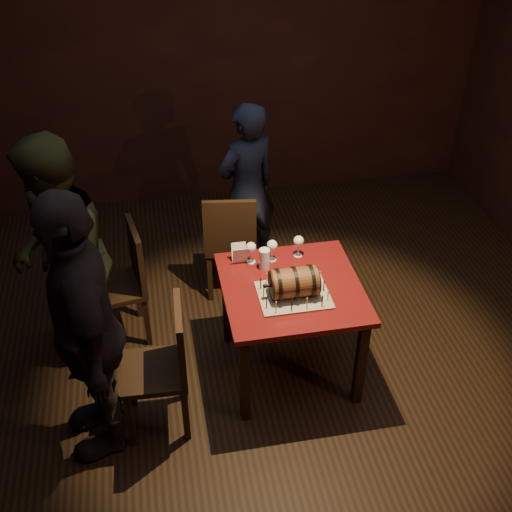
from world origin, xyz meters
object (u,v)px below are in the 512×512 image
wine_glass_mid (272,246)px  pint_of_ale (264,259)px  chair_back (230,239)px  wine_glass_left (251,248)px  pub_table (291,299)px  person_left_front (85,328)px  chair_left_rear (125,278)px  barrel_cake (294,283)px  person_back (247,189)px  person_left_rear (60,260)px  wine_glass_right (299,242)px  chair_left_front (166,361)px

wine_glass_mid → pint_of_ale: wine_glass_mid is taller
chair_back → wine_glass_left: bearing=-85.2°
chair_back → pint_of_ale: bearing=-79.7°
pint_of_ale → wine_glass_mid: bearing=49.3°
pub_table → wine_glass_left: bearing=125.0°
wine_glass_mid → pint_of_ale: size_ratio=1.07×
person_left_front → chair_left_rear: bearing=158.8°
wine_glass_left → wine_glass_mid: size_ratio=1.00×
barrel_cake → pint_of_ale: size_ratio=2.36×
chair_back → person_left_front: 1.67m
barrel_cake → chair_back: 1.11m
pub_table → chair_back: bearing=105.9°
barrel_cake → chair_left_rear: barrel_cake is taller
wine_glass_left → chair_left_rear: chair_left_rear is taller
wine_glass_left → person_back: bearing=81.6°
wine_glass_mid → person_back: (0.00, 1.00, -0.13)m
pint_of_ale → person_left_rear: (-1.33, 0.18, 0.04)m
wine_glass_left → person_back: (0.15, 1.00, -0.13)m
person_left_front → pub_table: bearing=95.7°
pub_table → person_left_rear: 1.54m
person_left_front → person_back: bearing=134.5°
barrel_cake → person_left_rear: size_ratio=0.20×
pub_table → barrel_cake: barrel_cake is taller
pub_table → person_back: 1.31m
pub_table → barrel_cake: (-0.01, -0.10, 0.22)m
pub_table → chair_back: size_ratio=0.97×
wine_glass_left → wine_glass_mid: 0.14m
pub_table → wine_glass_right: size_ratio=5.59×
person_left_rear → person_left_front: size_ratio=0.96×
wine_glass_left → chair_back: bearing=94.8°
pub_table → chair_left_rear: 1.24m
chair_left_rear → person_left_front: (-0.20, -0.92, 0.38)m
wine_glass_right → chair_left_rear: (-1.20, 0.27, -0.35)m
wine_glass_mid → person_left_front: bearing=-152.3°
person_back → person_left_front: size_ratio=0.82×
person_left_front → chair_back: bearing=132.3°
pub_table → wine_glass_mid: bearing=102.8°
chair_left_rear → chair_left_front: size_ratio=1.00×
chair_left_front → person_left_front: person_left_front is taller
wine_glass_left → wine_glass_right: (0.33, 0.01, 0.00)m
pint_of_ale → chair_back: size_ratio=0.16×
wine_glass_right → person_left_rear: person_left_rear is taller
wine_glass_left → wine_glass_right: 0.33m
barrel_cake → wine_glass_mid: bearing=98.1°
wine_glass_mid → chair_left_rear: size_ratio=0.17×
chair_back → chair_left_rear: bearing=-157.3°
pub_table → pint_of_ale: bearing=121.5°
pub_table → wine_glass_right: 0.41m
wine_glass_mid → person_left_front: 1.37m
pub_table → person_left_rear: person_left_rear is taller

